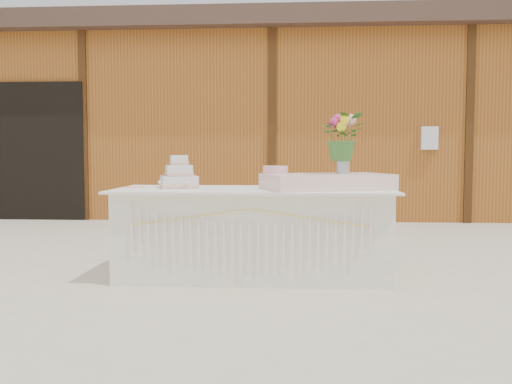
% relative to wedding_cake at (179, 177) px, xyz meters
% --- Properties ---
extents(ground, '(80.00, 80.00, 0.00)m').
position_rel_wedding_cake_xyz_m(ground, '(0.67, -0.07, -0.87)').
color(ground, beige).
rests_on(ground, ground).
extents(barn, '(12.60, 4.60, 3.30)m').
position_rel_wedding_cake_xyz_m(barn, '(0.66, 5.93, 0.81)').
color(barn, '#955A1F').
rests_on(barn, ground).
extents(cake_table, '(2.40, 1.00, 0.77)m').
position_rel_wedding_cake_xyz_m(cake_table, '(0.67, -0.07, -0.48)').
color(cake_table, white).
rests_on(cake_table, ground).
extents(wedding_cake, '(0.40, 0.40, 0.29)m').
position_rel_wedding_cake_xyz_m(wedding_cake, '(0.00, 0.00, 0.00)').
color(wedding_cake, silver).
rests_on(wedding_cake, cake_table).
extents(pink_cake_stand, '(0.27, 0.27, 0.20)m').
position_rel_wedding_cake_xyz_m(pink_cake_stand, '(0.86, -0.06, 0.01)').
color(pink_cake_stand, white).
rests_on(pink_cake_stand, cake_table).
extents(satin_runner, '(1.18, 0.92, 0.13)m').
position_rel_wedding_cake_xyz_m(satin_runner, '(1.30, -0.10, -0.03)').
color(satin_runner, '#FCD4CA').
rests_on(satin_runner, cake_table).
extents(flower_vase, '(0.12, 0.12, 0.16)m').
position_rel_wedding_cake_xyz_m(flower_vase, '(1.43, -0.06, 0.11)').
color(flower_vase, '#B5B5BA').
rests_on(flower_vase, satin_runner).
extents(bouquet, '(0.38, 0.33, 0.41)m').
position_rel_wedding_cake_xyz_m(bouquet, '(1.43, -0.06, 0.39)').
color(bouquet, '#356729').
rests_on(bouquet, flower_vase).
extents(loose_flowers, '(0.24, 0.35, 0.02)m').
position_rel_wedding_cake_xyz_m(loose_flowers, '(-0.38, -0.05, -0.09)').
color(loose_flowers, pink).
rests_on(loose_flowers, cake_table).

